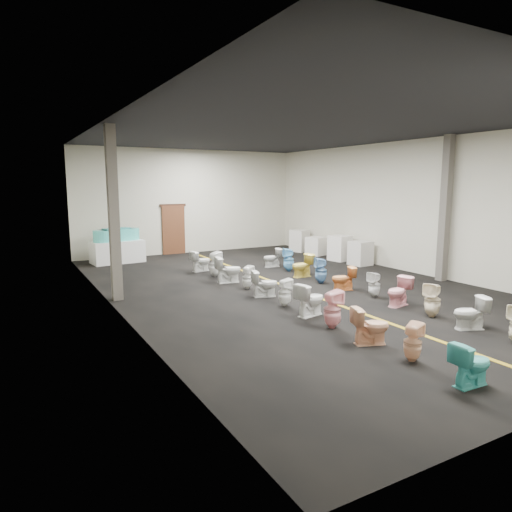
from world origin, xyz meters
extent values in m
plane|color=black|center=(0.00, 0.00, 0.00)|extent=(16.00, 16.00, 0.00)
plane|color=black|center=(0.00, 0.00, 4.50)|extent=(16.00, 16.00, 0.00)
plane|color=beige|center=(0.00, 8.00, 2.25)|extent=(10.00, 0.00, 10.00)
plane|color=beige|center=(-5.00, 0.00, 2.25)|extent=(0.00, 16.00, 16.00)
plane|color=beige|center=(5.00, 0.00, 2.25)|extent=(0.00, 16.00, 16.00)
cube|color=olive|center=(0.00, 0.00, 0.00)|extent=(0.12, 15.60, 0.01)
cube|color=#562D19|center=(-0.80, 7.94, 1.05)|extent=(1.00, 0.10, 2.10)
cube|color=#331C11|center=(-0.80, 7.95, 2.12)|extent=(1.15, 0.08, 0.10)
cube|color=#59544C|center=(-4.75, 1.00, 2.25)|extent=(0.25, 0.25, 4.50)
cube|color=#59544C|center=(4.75, -1.50, 2.25)|extent=(0.25, 0.25, 4.50)
cube|color=white|center=(-3.46, 6.84, 0.43)|extent=(2.02, 1.17, 0.85)
cube|color=#46CBC2|center=(-3.46, 6.84, 1.05)|extent=(1.33, 0.96, 0.50)
cylinder|color=#46CBC2|center=(-4.03, 6.68, 1.05)|extent=(0.66, 0.66, 0.50)
cylinder|color=#46CBC2|center=(-2.88, 7.00, 1.05)|extent=(0.66, 0.66, 0.50)
cube|color=teal|center=(-3.46, 6.84, 1.25)|extent=(1.08, 0.72, 0.20)
cube|color=beige|center=(4.40, 1.85, 0.45)|extent=(0.75, 0.75, 0.90)
cube|color=white|center=(4.40, 3.04, 0.50)|extent=(0.84, 0.84, 1.00)
cube|color=white|center=(4.40, 4.63, 0.39)|extent=(0.86, 0.86, 0.78)
cube|color=silver|center=(4.40, 5.88, 0.49)|extent=(0.88, 0.88, 0.97)
imported|color=#41B0AC|center=(-1.24, -6.89, 0.34)|extent=(0.69, 0.40, 0.69)
imported|color=beige|center=(-1.26, -5.79, 0.34)|extent=(0.39, 0.39, 0.68)
imported|color=#F4B58D|center=(-1.30, -4.79, 0.36)|extent=(0.80, 0.61, 0.72)
imported|color=#FCB4B9|center=(-1.31, -3.66, 0.41)|extent=(0.41, 0.40, 0.82)
imported|color=white|center=(-1.17, -2.67, 0.39)|extent=(0.83, 0.59, 0.77)
imported|color=white|center=(-1.24, -1.69, 0.35)|extent=(0.35, 0.34, 0.70)
imported|color=silver|center=(-1.19, -0.60, 0.36)|extent=(0.79, 0.58, 0.72)
imported|color=white|center=(-1.17, 0.42, 0.34)|extent=(0.41, 0.41, 0.68)
imported|color=white|center=(-1.28, 1.48, 0.40)|extent=(0.85, 0.57, 0.81)
imported|color=white|center=(-1.24, 2.57, 0.41)|extent=(0.47, 0.47, 0.83)
imported|color=white|center=(-1.31, 3.62, 0.36)|extent=(0.77, 0.53, 0.72)
imported|color=silver|center=(1.16, -5.13, 0.35)|extent=(0.79, 0.63, 0.71)
imported|color=#F5E5C5|center=(1.20, -4.12, 0.40)|extent=(0.46, 0.45, 0.80)
imported|color=#F7A3AB|center=(1.26, -3.07, 0.37)|extent=(0.79, 0.54, 0.74)
imported|color=silver|center=(1.34, -2.11, 0.35)|extent=(0.36, 0.35, 0.70)
imported|color=#ED8F45|center=(1.16, -1.05, 0.34)|extent=(0.75, 0.57, 0.68)
imported|color=#6B9ECE|center=(1.16, 0.01, 0.40)|extent=(0.47, 0.46, 0.80)
imported|color=#F0D453|center=(1.22, 1.08, 0.38)|extent=(0.75, 0.45, 0.75)
imported|color=#6FBCEE|center=(1.37, 2.13, 0.41)|extent=(0.47, 0.47, 0.82)
imported|color=silver|center=(1.30, 3.12, 0.34)|extent=(0.71, 0.46, 0.68)
camera|label=1|loc=(-7.25, -11.01, 3.02)|focal=32.00mm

